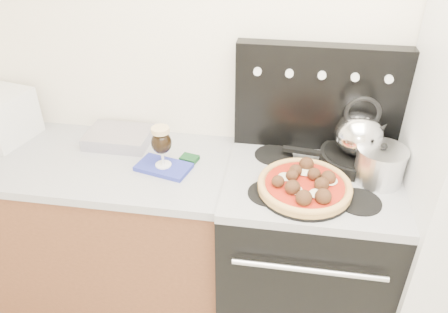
% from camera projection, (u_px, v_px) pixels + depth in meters
% --- Properties ---
extents(room_shell, '(3.52, 3.01, 2.52)m').
position_uv_depth(room_shell, '(299.00, 274.00, 1.00)').
color(room_shell, beige).
rests_on(room_shell, ground).
extents(base_cabinet, '(1.45, 0.60, 0.86)m').
position_uv_depth(base_cabinet, '(93.00, 231.00, 2.33)').
color(base_cabinet, brown).
rests_on(base_cabinet, ground).
extents(countertop, '(1.48, 0.63, 0.04)m').
position_uv_depth(countertop, '(78.00, 160.00, 2.09)').
color(countertop, '#AFB0B6').
rests_on(countertop, base_cabinet).
extents(stove_body, '(0.76, 0.65, 0.88)m').
position_uv_depth(stove_body, '(302.00, 256.00, 2.16)').
color(stove_body, black).
rests_on(stove_body, ground).
extents(cooktop, '(0.76, 0.65, 0.04)m').
position_uv_depth(cooktop, '(313.00, 181.00, 1.91)').
color(cooktop, '#ADADB2').
rests_on(cooktop, stove_body).
extents(backguard, '(0.76, 0.08, 0.50)m').
position_uv_depth(backguard, '(318.00, 98.00, 2.00)').
color(backguard, black).
rests_on(backguard, cooktop).
extents(foil_sheet, '(0.31, 0.23, 0.06)m').
position_uv_depth(foil_sheet, '(119.00, 137.00, 2.17)').
color(foil_sheet, silver).
rests_on(foil_sheet, countertop).
extents(oven_mitt, '(0.27, 0.19, 0.02)m').
position_uv_depth(oven_mitt, '(164.00, 167.00, 1.98)').
color(oven_mitt, '#2A34A4').
rests_on(oven_mitt, countertop).
extents(beer_glass, '(0.10, 0.10, 0.20)m').
position_uv_depth(beer_glass, '(162.00, 147.00, 1.93)').
color(beer_glass, black).
rests_on(beer_glass, oven_mitt).
extents(pizza_pan, '(0.39, 0.39, 0.01)m').
position_uv_depth(pizza_pan, '(304.00, 190.00, 1.81)').
color(pizza_pan, black).
rests_on(pizza_pan, cooktop).
extents(pizza, '(0.49, 0.49, 0.06)m').
position_uv_depth(pizza, '(305.00, 184.00, 1.79)').
color(pizza, '#E5C772').
rests_on(pizza, pizza_pan).
extents(skillet, '(0.34, 0.34, 0.05)m').
position_uv_depth(skillet, '(354.00, 158.00, 1.98)').
color(skillet, black).
rests_on(skillet, cooktop).
extents(tea_kettle, '(0.24, 0.24, 0.23)m').
position_uv_depth(tea_kettle, '(359.00, 131.00, 1.90)').
color(tea_kettle, silver).
rests_on(tea_kettle, skillet).
extents(stock_pot, '(0.24, 0.24, 0.15)m').
position_uv_depth(stock_pot, '(379.00, 166.00, 1.84)').
color(stock_pot, silver).
rests_on(stock_pot, cooktop).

